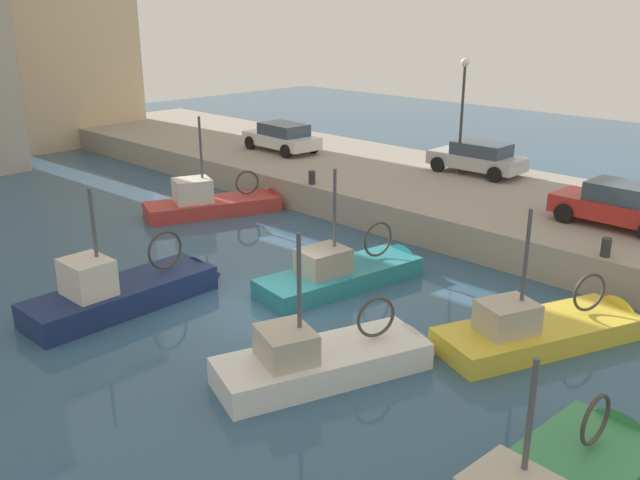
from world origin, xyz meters
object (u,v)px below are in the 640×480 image
fishing_boat_yellow (551,337)px  fishing_boat_white (336,368)px  fishing_boat_teal (350,279)px  fishing_boat_red (221,209)px  quay_streetlamp (463,97)px  parked_car_white (282,137)px  parked_car_silver (478,158)px  fishing_boat_navy (132,300)px  mooring_bollard_south (606,247)px  parked_car_red (620,205)px  mooring_bollard_mid (312,177)px

fishing_boat_yellow → fishing_boat_white: fishing_boat_yellow is taller
fishing_boat_teal → fishing_boat_red: 9.04m
fishing_boat_teal → quay_streetlamp: quay_streetlamp is taller
parked_car_white → parked_car_silver: (2.66, -9.49, -0.01)m
quay_streetlamp → fishing_boat_yellow: bearing=-135.6°
fishing_boat_navy → parked_car_silver: (16.27, -0.87, 1.77)m
fishing_boat_white → fishing_boat_navy: bearing=100.7°
mooring_bollard_south → parked_car_white: bearing=78.5°
fishing_boat_teal → parked_car_red: 9.15m
fishing_boat_yellow → parked_car_silver: bearing=40.8°
fishing_boat_navy → fishing_boat_red: fishing_boat_red is taller
fishing_boat_yellow → fishing_boat_red: bearing=85.7°
fishing_boat_navy → mooring_bollard_south: (9.99, -9.15, 1.34)m
fishing_boat_white → mooring_bollard_mid: size_ratio=10.77×
mooring_bollard_south → parked_car_silver: bearing=52.8°
fishing_boat_navy → fishing_boat_teal: bearing=-31.0°
mooring_bollard_south → quay_streetlamp: (5.65, 8.81, 2.98)m
fishing_boat_navy → fishing_boat_red: 9.23m
fishing_boat_teal → parked_car_red: bearing=-33.2°
fishing_boat_yellow → fishing_boat_red: size_ratio=1.00×
fishing_boat_navy → parked_car_silver: bearing=-3.1°
fishing_boat_teal → parked_car_silver: size_ratio=1.52×
parked_car_red → fishing_boat_yellow: bearing=-169.2°
parked_car_white → parked_car_red: bearing=-91.9°
fishing_boat_navy → parked_car_white: (13.61, 8.61, 1.78)m
parked_car_red → parked_car_white: bearing=88.1°
fishing_boat_white → mooring_bollard_south: fishing_boat_white is taller
mooring_bollard_mid → fishing_boat_teal: bearing=-125.8°
fishing_boat_teal → fishing_boat_white: 5.47m
mooring_bollard_mid → mooring_bollard_south: bearing=-90.0°
fishing_boat_red → parked_car_white: size_ratio=1.48×
fishing_boat_navy → quay_streetlamp: 16.23m
fishing_boat_red → parked_car_white: (6.22, 3.08, 1.76)m
fishing_boat_red → quay_streetlamp: bearing=-35.4°
fishing_boat_red → mooring_bollard_south: 14.97m
parked_car_red → parked_car_white: size_ratio=0.95×
fishing_boat_navy → fishing_boat_yellow: fishing_boat_yellow is taller
parked_car_silver → mooring_bollard_mid: bearing=149.3°
fishing_boat_teal → mooring_bollard_mid: (4.45, 6.17, 1.36)m
parked_car_red → mooring_bollard_south: bearing=-163.2°
fishing_boat_white → parked_car_red: fishing_boat_white is taller
fishing_boat_teal → parked_car_silver: fishing_boat_teal is taller
parked_car_white → fishing_boat_red: bearing=-153.6°
fishing_boat_navy → parked_car_silver: size_ratio=1.52×
fishing_boat_navy → parked_car_red: bearing=-32.2°
fishing_boat_yellow → parked_car_silver: size_ratio=1.54×
fishing_boat_teal → fishing_boat_red: fishing_boat_red is taller
fishing_boat_yellow → fishing_boat_teal: (-0.73, 6.20, 0.02)m
fishing_boat_red → parked_car_white: fishing_boat_red is taller
fishing_boat_teal → parked_car_white: 14.52m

